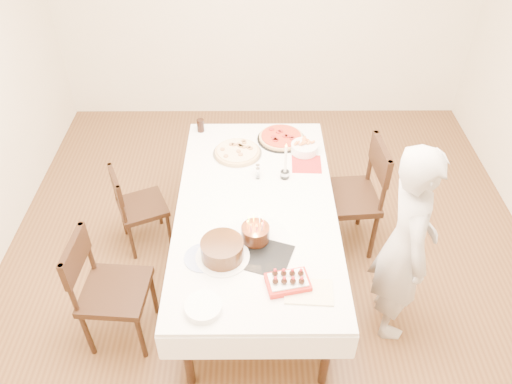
{
  "coord_description": "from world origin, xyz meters",
  "views": [
    {
      "loc": [
        -0.13,
        -2.67,
        3.16
      ],
      "look_at": [
        -0.12,
        -0.01,
        0.88
      ],
      "focal_mm": 35.0,
      "sensor_mm": 36.0,
      "label": 1
    }
  ],
  "objects_px": {
    "birthday_cake": "(255,230)",
    "strawberry_box": "(288,282)",
    "chair_left_savory": "(142,206)",
    "pizza_white": "(237,152)",
    "pasta_bowl": "(304,148)",
    "person": "(406,245)",
    "dining_table": "(256,241)",
    "taper_candle": "(285,161)",
    "cola_glass": "(201,126)",
    "layer_cake": "(222,250)",
    "chair_right_savory": "(347,197)",
    "chair_left_dessert": "(115,291)",
    "pizza_pepperoni": "(281,138)"
  },
  "relations": [
    {
      "from": "birthday_cake",
      "to": "strawberry_box",
      "type": "distance_m",
      "value": 0.43
    },
    {
      "from": "chair_left_savory",
      "to": "pizza_white",
      "type": "distance_m",
      "value": 0.9
    },
    {
      "from": "chair_left_savory",
      "to": "pasta_bowl",
      "type": "bearing_deg",
      "value": 167.26
    },
    {
      "from": "person",
      "to": "strawberry_box",
      "type": "distance_m",
      "value": 0.84
    },
    {
      "from": "dining_table",
      "to": "taper_candle",
      "type": "relative_size",
      "value": 6.67
    },
    {
      "from": "pizza_white",
      "to": "person",
      "type": "bearing_deg",
      "value": -42.99
    },
    {
      "from": "pasta_bowl",
      "to": "taper_candle",
      "type": "height_order",
      "value": "taper_candle"
    },
    {
      "from": "cola_glass",
      "to": "layer_cake",
      "type": "height_order",
      "value": "layer_cake"
    },
    {
      "from": "dining_table",
      "to": "chair_left_savory",
      "type": "height_order",
      "value": "chair_left_savory"
    },
    {
      "from": "person",
      "to": "dining_table",
      "type": "bearing_deg",
      "value": 68.0
    },
    {
      "from": "chair_right_savory",
      "to": "strawberry_box",
      "type": "relative_size",
      "value": 3.88
    },
    {
      "from": "layer_cake",
      "to": "strawberry_box",
      "type": "bearing_deg",
      "value": -29.23
    },
    {
      "from": "pasta_bowl",
      "to": "taper_candle",
      "type": "distance_m",
      "value": 0.39
    },
    {
      "from": "chair_left_savory",
      "to": "layer_cake",
      "type": "bearing_deg",
      "value": 105.35
    },
    {
      "from": "birthday_cake",
      "to": "layer_cake",
      "type": "bearing_deg",
      "value": -144.14
    },
    {
      "from": "pasta_bowl",
      "to": "cola_glass",
      "type": "xyz_separation_m",
      "value": [
        -0.87,
        0.32,
        0.01
      ]
    },
    {
      "from": "person",
      "to": "taper_candle",
      "type": "relative_size",
      "value": 4.87
    },
    {
      "from": "chair_left_savory",
      "to": "person",
      "type": "bearing_deg",
      "value": 133.19
    },
    {
      "from": "dining_table",
      "to": "cola_glass",
      "type": "bearing_deg",
      "value": 116.21
    },
    {
      "from": "taper_candle",
      "to": "pasta_bowl",
      "type": "bearing_deg",
      "value": 62.02
    },
    {
      "from": "person",
      "to": "chair_right_savory",
      "type": "bearing_deg",
      "value": 18.33
    },
    {
      "from": "chair_left_savory",
      "to": "birthday_cake",
      "type": "relative_size",
      "value": 4.22
    },
    {
      "from": "chair_left_dessert",
      "to": "taper_candle",
      "type": "bearing_deg",
      "value": -139.44
    },
    {
      "from": "chair_left_dessert",
      "to": "pizza_pepperoni",
      "type": "height_order",
      "value": "chair_left_dessert"
    },
    {
      "from": "chair_left_savory",
      "to": "taper_candle",
      "type": "relative_size",
      "value": 2.47
    },
    {
      "from": "dining_table",
      "to": "chair_left_dessert",
      "type": "height_order",
      "value": "chair_left_dessert"
    },
    {
      "from": "pizza_pepperoni",
      "to": "layer_cake",
      "type": "bearing_deg",
      "value": -108.16
    },
    {
      "from": "person",
      "to": "layer_cake",
      "type": "xyz_separation_m",
      "value": [
        -1.19,
        -0.07,
        0.04
      ]
    },
    {
      "from": "pizza_white",
      "to": "pizza_pepperoni",
      "type": "height_order",
      "value": "same"
    },
    {
      "from": "cola_glass",
      "to": "pizza_white",
      "type": "bearing_deg",
      "value": -46.37
    },
    {
      "from": "chair_left_savory",
      "to": "taper_candle",
      "type": "bearing_deg",
      "value": 152.87
    },
    {
      "from": "pasta_bowl",
      "to": "strawberry_box",
      "type": "bearing_deg",
      "value": -98.59
    },
    {
      "from": "chair_left_savory",
      "to": "pizza_white",
      "type": "relative_size",
      "value": 1.98
    },
    {
      "from": "chair_left_savory",
      "to": "taper_candle",
      "type": "height_order",
      "value": "taper_candle"
    },
    {
      "from": "pizza_pepperoni",
      "to": "cola_glass",
      "type": "relative_size",
      "value": 3.53
    },
    {
      "from": "chair_right_savory",
      "to": "chair_left_savory",
      "type": "distance_m",
      "value": 1.68
    },
    {
      "from": "dining_table",
      "to": "chair_right_savory",
      "type": "relative_size",
      "value": 2.12
    },
    {
      "from": "pasta_bowl",
      "to": "chair_left_dessert",
      "type": "bearing_deg",
      "value": -138.63
    },
    {
      "from": "taper_candle",
      "to": "birthday_cake",
      "type": "bearing_deg",
      "value": -109.07
    },
    {
      "from": "chair_right_savory",
      "to": "cola_glass",
      "type": "xyz_separation_m",
      "value": [
        -1.21,
        0.6,
        0.3
      ]
    },
    {
      "from": "cola_glass",
      "to": "strawberry_box",
      "type": "xyz_separation_m",
      "value": [
        0.66,
        -1.68,
        -0.02
      ]
    },
    {
      "from": "pizza_white",
      "to": "birthday_cake",
      "type": "bearing_deg",
      "value": -81.61
    },
    {
      "from": "cola_glass",
      "to": "birthday_cake",
      "type": "bearing_deg",
      "value": -70.35
    },
    {
      "from": "pizza_white",
      "to": "taper_candle",
      "type": "distance_m",
      "value": 0.5
    },
    {
      "from": "cola_glass",
      "to": "layer_cake",
      "type": "relative_size",
      "value": 0.33
    },
    {
      "from": "dining_table",
      "to": "strawberry_box",
      "type": "height_order",
      "value": "strawberry_box"
    },
    {
      "from": "chair_right_savory",
      "to": "birthday_cake",
      "type": "distance_m",
      "value": 1.08
    },
    {
      "from": "pasta_bowl",
      "to": "birthday_cake",
      "type": "bearing_deg",
      "value": -112.16
    },
    {
      "from": "pasta_bowl",
      "to": "layer_cake",
      "type": "height_order",
      "value": "layer_cake"
    },
    {
      "from": "pizza_white",
      "to": "cola_glass",
      "type": "distance_m",
      "value": 0.47
    }
  ]
}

